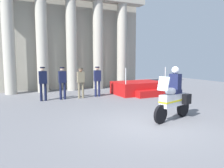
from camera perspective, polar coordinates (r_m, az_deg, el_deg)
name	(u,v)px	position (r m, az deg, el deg)	size (l,w,h in m)	color
ground_plane	(151,125)	(7.46, 9.97, -10.46)	(28.00, 28.00, 0.00)	slate
colonnade_backdrop	(69,34)	(15.94, -11.00, 12.56)	(11.18, 1.56, 7.64)	#A49F91
reviewing_stand	(139,88)	(13.63, 6.88, -1.06)	(2.89, 2.47, 1.66)	#B71414
officer_in_row_0	(43,81)	(11.83, -17.43, 0.76)	(0.39, 0.24, 1.75)	black
officer_in_row_1	(62,80)	(11.97, -12.69, 0.91)	(0.39, 0.24, 1.73)	#141938
officer_in_row_2	(81,80)	(12.16, -8.07, 0.93)	(0.39, 0.24, 1.67)	#7A7056
officer_in_row_3	(97,79)	(12.60, -3.81, 1.31)	(0.39, 0.24, 1.72)	#191E42
motorcycle_with_rider	(174,98)	(8.17, 15.74, -3.38)	(2.04, 0.92, 1.90)	black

